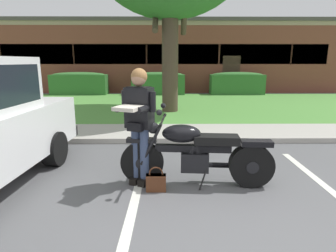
% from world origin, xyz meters
% --- Properties ---
extents(ground_plane, '(140.00, 140.00, 0.00)m').
position_xyz_m(ground_plane, '(0.00, 0.00, 0.00)').
color(ground_plane, '#565659').
extents(curb_strip, '(60.00, 0.20, 0.12)m').
position_xyz_m(curb_strip, '(0.00, 3.24, 0.06)').
color(curb_strip, '#ADA89E').
rests_on(curb_strip, ground).
extents(concrete_walk, '(60.00, 1.50, 0.08)m').
position_xyz_m(concrete_walk, '(0.00, 4.09, 0.04)').
color(concrete_walk, '#ADA89E').
rests_on(concrete_walk, ground).
extents(grass_lawn, '(60.00, 7.72, 0.06)m').
position_xyz_m(grass_lawn, '(0.00, 8.70, 0.03)').
color(grass_lawn, '#518E3D').
rests_on(grass_lawn, ground).
extents(stall_stripe_0, '(0.18, 4.40, 0.01)m').
position_xyz_m(stall_stripe_0, '(-1.00, 0.20, 0.00)').
color(stall_stripe_0, silver).
rests_on(stall_stripe_0, ground).
extents(motorcycle, '(2.24, 0.82, 1.18)m').
position_xyz_m(motorcycle, '(-0.05, 1.00, 0.48)').
color(motorcycle, black).
rests_on(motorcycle, ground).
extents(rider_person, '(0.57, 0.66, 1.70)m').
position_xyz_m(rider_person, '(-0.97, 1.03, 1.01)').
color(rider_person, black).
rests_on(rider_person, ground).
extents(handbag, '(0.28, 0.13, 0.36)m').
position_xyz_m(handbag, '(-0.73, 0.79, 0.14)').
color(handbag, '#562D19').
rests_on(handbag, ground).
extents(hedge_left, '(2.96, 0.90, 1.24)m').
position_xyz_m(hedge_left, '(-5.21, 12.46, 0.65)').
color(hedge_left, '#336B2D').
rests_on(hedge_left, ground).
extents(hedge_center_left, '(2.81, 0.90, 1.24)m').
position_xyz_m(hedge_center_left, '(-0.98, 12.46, 0.65)').
color(hedge_center_left, '#336B2D').
rests_on(hedge_center_left, ground).
extents(hedge_center_right, '(2.84, 0.90, 1.24)m').
position_xyz_m(hedge_center_right, '(3.26, 12.46, 0.65)').
color(hedge_center_right, '#336B2D').
rests_on(hedge_center_right, ground).
extents(brick_building, '(24.30, 10.52, 4.18)m').
position_xyz_m(brick_building, '(-1.65, 18.72, 2.09)').
color(brick_building, brown).
rests_on(brick_building, ground).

